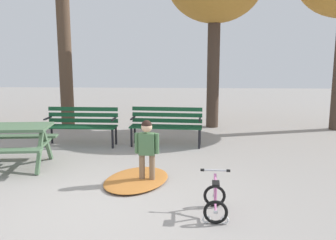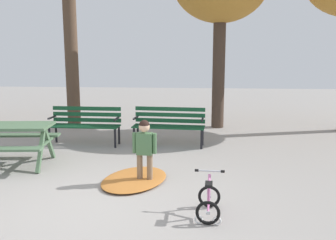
{
  "view_description": "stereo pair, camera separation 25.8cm",
  "coord_description": "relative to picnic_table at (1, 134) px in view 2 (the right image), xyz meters",
  "views": [
    {
      "loc": [
        1.15,
        -4.62,
        2.02
      ],
      "look_at": [
        0.84,
        1.9,
        0.85
      ],
      "focal_mm": 39.03,
      "sensor_mm": 36.0,
      "label": 1
    },
    {
      "loc": [
        1.41,
        -4.6,
        2.02
      ],
      "look_at": [
        0.84,
        1.9,
        0.85
      ],
      "focal_mm": 39.03,
      "sensor_mm": 36.0,
      "label": 2
    }
  ],
  "objects": [
    {
      "name": "kids_bicycle",
      "position": [
        3.74,
        -1.83,
        -0.39
      ],
      "size": [
        0.39,
        0.58,
        0.54
      ],
      "color": "black",
      "rests_on": "ground"
    },
    {
      "name": "child_standing",
      "position": [
        2.75,
        -0.69,
        0.0
      ],
      "size": [
        0.39,
        0.17,
        1.02
      ],
      "color": "#7F664C",
      "rests_on": "ground"
    },
    {
      "name": "park_bench_left",
      "position": [
        2.92,
        1.82,
        -0.08
      ],
      "size": [
        1.63,
        0.56,
        0.85
      ],
      "color": "#144728",
      "rests_on": "ground"
    },
    {
      "name": "picnic_table",
      "position": [
        0.0,
        0.0,
        0.0
      ],
      "size": [
        1.94,
        1.53,
        0.79
      ],
      "color": "#4C6B4C",
      "rests_on": "ground"
    },
    {
      "name": "ground",
      "position": [
        2.2,
        -1.61,
        -0.59
      ],
      "size": [
        36.0,
        36.0,
        0.0
      ],
      "primitive_type": "plane",
      "color": "gray"
    },
    {
      "name": "leaf_pile",
      "position": [
        2.57,
        -0.63,
        -0.56
      ],
      "size": [
        1.31,
        1.58,
        0.07
      ],
      "primitive_type": "ellipsoid",
      "rotation": [
        0.0,
        0.0,
        1.28
      ],
      "color": "#B26B2D",
      "rests_on": "ground"
    },
    {
      "name": "park_bench_far_left",
      "position": [
        1.02,
        1.73,
        -0.08
      ],
      "size": [
        1.61,
        0.49,
        0.85
      ],
      "color": "#144728",
      "rests_on": "ground"
    }
  ]
}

